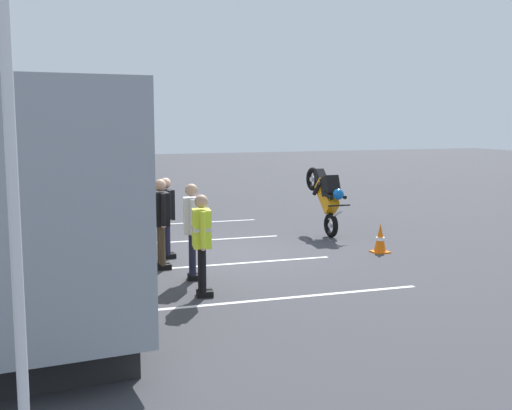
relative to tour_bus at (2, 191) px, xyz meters
The scene contains 14 objects.
ground_plane 4.66m from the tour_bus, 71.54° to the right, with size 80.00×80.00×0.00m, color #38383D.
tour_bus is the anchor object (origin of this frame).
spectator_far_left 3.47m from the tour_bus, 119.82° to the right, with size 0.58×0.37×1.65m.
spectator_left 3.21m from the tour_bus, 100.67° to the right, with size 0.58×0.37×1.71m.
spectator_centre 2.85m from the tour_bus, 81.73° to the right, with size 0.57×0.31×1.72m.
spectator_right 3.40m from the tour_bus, 66.67° to the right, with size 0.57×0.32×1.66m.
parked_motorcycle_silver 3.68m from the tour_bus, 43.56° to the right, with size 2.03×0.72×0.99m.
stunt_motorcycle 7.73m from the tour_bus, 71.30° to the right, with size 1.99×0.58×1.75m.
flagpole 6.90m from the tour_bus, behind, with size 0.78×0.36×6.22m.
traffic_cone 7.58m from the tour_bus, 88.13° to the right, with size 0.34×0.34×0.63m.
bay_line_a 5.00m from the tour_bus, 118.73° to the right, with size 0.33×4.73×0.01m.
bay_line_b 4.47m from the tour_bus, 85.32° to the right, with size 0.30×4.13×0.01m.
bay_line_c 5.34m from the tour_bus, 54.55° to the right, with size 0.30×4.03×0.01m.
bay_line_d 7.12m from the tour_bus, 36.69° to the right, with size 0.34×4.80×0.01m.
Camera 1 is at (-12.68, 3.91, 2.81)m, focal length 44.58 mm.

